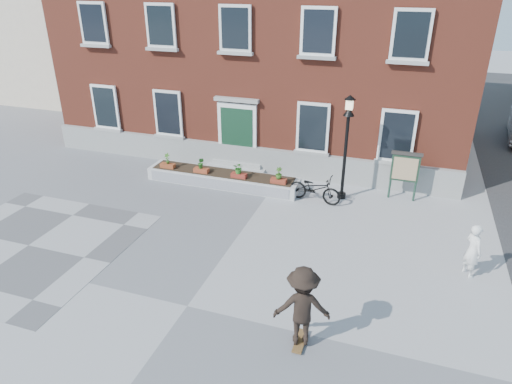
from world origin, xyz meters
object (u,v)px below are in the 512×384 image
(lamp_post, at_px, (347,134))
(skateboarder, at_px, (302,307))
(notice_board, at_px, (405,168))
(bicycle, at_px, (315,188))
(bystander, at_px, (473,251))

(lamp_post, bearing_deg, skateboarder, -87.61)
(notice_board, bearing_deg, skateboarder, -102.05)
(bicycle, xyz_separation_m, notice_board, (3.05, 1.24, 0.74))
(bicycle, xyz_separation_m, bystander, (5.07, -3.13, 0.27))
(bystander, relative_size, skateboarder, 0.78)
(lamp_post, bearing_deg, notice_board, 15.89)
(bicycle, bearing_deg, bystander, -113.39)
(bystander, height_order, skateboarder, skateboarder)
(bystander, xyz_separation_m, notice_board, (-2.02, 4.36, 0.47))
(notice_board, height_order, skateboarder, skateboarder)
(bystander, relative_size, lamp_post, 0.40)
(lamp_post, relative_size, skateboarder, 1.92)
(notice_board, distance_m, skateboarder, 8.66)
(bicycle, bearing_deg, notice_board, -59.72)
(lamp_post, relative_size, notice_board, 2.10)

